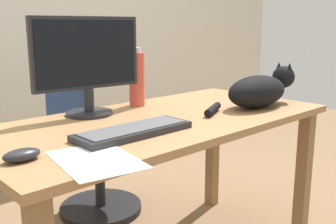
{
  "coord_description": "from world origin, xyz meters",
  "views": [
    {
      "loc": [
        -1.09,
        -1.2,
        1.1
      ],
      "look_at": [
        -0.09,
        -0.14,
        0.78
      ],
      "focal_mm": 42.49,
      "sensor_mm": 36.0,
      "label": 1
    }
  ],
  "objects_px": {
    "office_chair": "(92,151)",
    "computer_mouse": "(22,155)",
    "cat": "(260,90)",
    "water_bottle": "(137,79)",
    "keyboard": "(134,131)",
    "monitor": "(87,62)"
  },
  "relations": [
    {
      "from": "office_chair",
      "to": "monitor",
      "type": "height_order",
      "value": "monitor"
    },
    {
      "from": "keyboard",
      "to": "computer_mouse",
      "type": "bearing_deg",
      "value": -179.8
    },
    {
      "from": "office_chair",
      "to": "computer_mouse",
      "type": "bearing_deg",
      "value": -132.11
    },
    {
      "from": "water_bottle",
      "to": "keyboard",
      "type": "bearing_deg",
      "value": -130.2
    },
    {
      "from": "office_chair",
      "to": "keyboard",
      "type": "distance_m",
      "value": 0.93
    },
    {
      "from": "cat",
      "to": "water_bottle",
      "type": "height_order",
      "value": "water_bottle"
    },
    {
      "from": "office_chair",
      "to": "water_bottle",
      "type": "relative_size",
      "value": 3.29
    },
    {
      "from": "keyboard",
      "to": "computer_mouse",
      "type": "xyz_separation_m",
      "value": [
        -0.41,
        -0.0,
        0.0
      ]
    },
    {
      "from": "computer_mouse",
      "to": "water_bottle",
      "type": "bearing_deg",
      "value": 28.1
    },
    {
      "from": "office_chair",
      "to": "water_bottle",
      "type": "bearing_deg",
      "value": -88.95
    },
    {
      "from": "water_bottle",
      "to": "monitor",
      "type": "bearing_deg",
      "value": -176.88
    },
    {
      "from": "office_chair",
      "to": "cat",
      "type": "xyz_separation_m",
      "value": [
        0.42,
        -0.83,
        0.41
      ]
    },
    {
      "from": "monitor",
      "to": "computer_mouse",
      "type": "distance_m",
      "value": 0.63
    },
    {
      "from": "office_chair",
      "to": "water_bottle",
      "type": "xyz_separation_m",
      "value": [
        0.01,
        -0.41,
        0.46
      ]
    },
    {
      "from": "keyboard",
      "to": "computer_mouse",
      "type": "height_order",
      "value": "computer_mouse"
    },
    {
      "from": "office_chair",
      "to": "monitor",
      "type": "distance_m",
      "value": 0.75
    },
    {
      "from": "cat",
      "to": "computer_mouse",
      "type": "xyz_separation_m",
      "value": [
        -1.15,
        0.02,
        -0.06
      ]
    },
    {
      "from": "cat",
      "to": "water_bottle",
      "type": "relative_size",
      "value": 2.22
    },
    {
      "from": "keyboard",
      "to": "cat",
      "type": "bearing_deg",
      "value": -1.64
    },
    {
      "from": "office_chair",
      "to": "computer_mouse",
      "type": "relative_size",
      "value": 8.28
    },
    {
      "from": "office_chair",
      "to": "computer_mouse",
      "type": "distance_m",
      "value": 1.14
    },
    {
      "from": "monitor",
      "to": "keyboard",
      "type": "bearing_deg",
      "value": -98.34
    }
  ]
}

